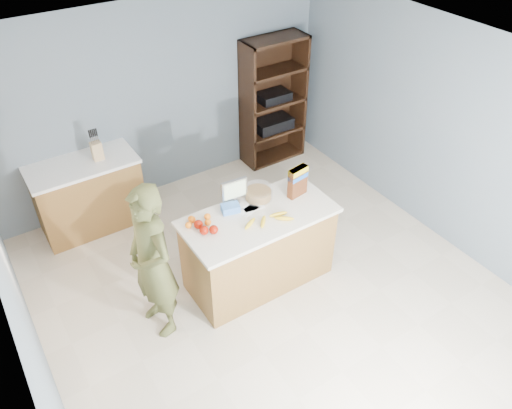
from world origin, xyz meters
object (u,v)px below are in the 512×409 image
shelving_unit (271,103)px  cereal_box (298,180)px  tv (234,190)px  person (152,264)px  counter_peninsula (259,251)px

shelving_unit → cereal_box: shelving_unit is taller
tv → person: bearing=-164.8°
counter_peninsula → person: person is taller
counter_peninsula → shelving_unit: 2.61m
shelving_unit → cereal_box: 2.25m
person → tv: person is taller
shelving_unit → cereal_box: (-1.03, -1.98, 0.23)m
tv → shelving_unit: bearing=46.7°
counter_peninsula → cereal_box: bearing=7.2°
person → cereal_box: 1.69m
shelving_unit → tv: shelving_unit is taller
tv → cereal_box: (0.62, -0.23, 0.03)m
counter_peninsula → person: (-1.15, 0.02, 0.41)m
counter_peninsula → tv: bearing=108.1°
person → tv: (1.05, 0.28, 0.23)m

